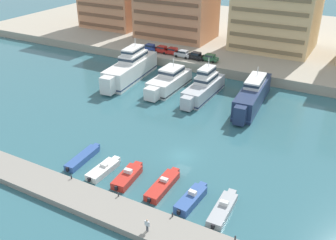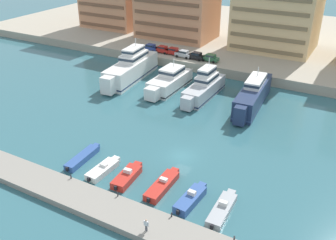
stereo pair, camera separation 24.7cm
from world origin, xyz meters
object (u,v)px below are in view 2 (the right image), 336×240
(yacht_white_left, at_px, (169,81))
(yacht_navy_center_left, at_px, (253,95))
(motorboat_red_mid_left, at_px, (127,176))
(car_red_mid_left, at_px, (173,51))
(car_silver_center_left, at_px, (184,54))
(pedestrian_near_edge, at_px, (146,224))
(motorboat_grey_center_right, at_px, (222,209))
(car_blue_far_left, at_px, (150,47))
(motorboat_blue_center, at_px, (191,199))
(yacht_silver_mid_left, at_px, (204,87))
(motorboat_red_center_left, at_px, (163,185))
(car_red_left, at_px, (162,49))
(yacht_white_far_left, at_px, (131,68))
(car_black_center, at_px, (196,56))
(motorboat_white_left, at_px, (103,169))
(car_green_center_right, at_px, (210,58))
(motorboat_blue_far_left, at_px, (83,157))

(yacht_white_left, bearing_deg, yacht_navy_center_left, 1.52)
(motorboat_red_mid_left, distance_m, car_red_mid_left, 49.57)
(car_silver_center_left, distance_m, pedestrian_near_edge, 57.80)
(motorboat_grey_center_right, height_order, car_blue_far_left, car_blue_far_left)
(yacht_white_left, relative_size, pedestrian_near_edge, 9.20)
(car_red_mid_left, bearing_deg, car_silver_center_left, -12.29)
(motorboat_blue_center, height_order, pedestrian_near_edge, pedestrian_near_edge)
(yacht_silver_mid_left, distance_m, motorboat_blue_center, 33.19)
(motorboat_red_center_left, height_order, car_red_left, car_red_left)
(car_red_left, bearing_deg, pedestrian_near_edge, -62.09)
(yacht_white_left, bearing_deg, yacht_silver_mid_left, -0.62)
(motorboat_red_mid_left, bearing_deg, motorboat_red_center_left, 7.55)
(motorboat_red_mid_left, distance_m, motorboat_blue_center, 9.71)
(motorboat_red_mid_left, distance_m, motorboat_red_center_left, 5.20)
(yacht_white_far_left, bearing_deg, motorboat_red_center_left, -50.36)
(yacht_navy_center_left, height_order, pedestrian_near_edge, yacht_navy_center_left)
(car_red_left, bearing_deg, yacht_silver_mid_left, -40.00)
(yacht_white_far_left, bearing_deg, pedestrian_near_edge, -54.23)
(car_red_mid_left, height_order, car_black_center, same)
(yacht_silver_mid_left, relative_size, motorboat_grey_center_right, 2.15)
(motorboat_grey_center_right, relative_size, car_black_center, 1.77)
(car_red_mid_left, distance_m, car_silver_center_left, 3.39)
(motorboat_red_center_left, distance_m, car_black_center, 47.80)
(motorboat_white_left, bearing_deg, car_red_mid_left, 106.40)
(car_green_center_right, bearing_deg, yacht_silver_mid_left, -71.19)
(motorboat_red_center_left, bearing_deg, yacht_white_left, 117.17)
(motorboat_grey_center_right, height_order, car_black_center, car_black_center)
(yacht_silver_mid_left, distance_m, motorboat_red_center_left, 31.05)
(yacht_navy_center_left, relative_size, motorboat_blue_center, 2.94)
(yacht_silver_mid_left, relative_size, car_red_left, 3.81)
(pedestrian_near_edge, bearing_deg, car_silver_center_left, 112.67)
(car_red_mid_left, bearing_deg, yacht_silver_mid_left, -45.10)
(motorboat_white_left, distance_m, motorboat_red_center_left, 9.21)
(yacht_white_far_left, xyz_separation_m, car_blue_far_left, (-3.61, 14.36, 0.49))
(car_red_left, height_order, car_silver_center_left, same)
(car_blue_far_left, xyz_separation_m, car_black_center, (13.27, -0.54, 0.00))
(car_black_center, bearing_deg, pedestrian_near_edge, -70.54)
(yacht_navy_center_left, relative_size, car_green_center_right, 4.68)
(yacht_silver_mid_left, bearing_deg, motorboat_blue_far_left, -101.76)
(yacht_white_left, relative_size, car_silver_center_left, 3.66)
(yacht_navy_center_left, height_order, motorboat_blue_center, yacht_navy_center_left)
(motorboat_red_mid_left, xyz_separation_m, car_blue_far_left, (-24.22, 46.15, 2.59))
(yacht_white_far_left, height_order, car_silver_center_left, yacht_white_far_left)
(motorboat_red_mid_left, distance_m, motorboat_grey_center_right, 13.84)
(motorboat_white_left, height_order, pedestrian_near_edge, pedestrian_near_edge)
(car_red_left, bearing_deg, car_green_center_right, -1.80)
(yacht_navy_center_left, bearing_deg, car_blue_far_left, 155.08)
(motorboat_blue_center, height_order, car_red_mid_left, car_red_mid_left)
(yacht_navy_center_left, xyz_separation_m, car_blue_far_left, (-31.85, 14.80, 0.93))
(yacht_white_left, bearing_deg, car_black_center, 92.41)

